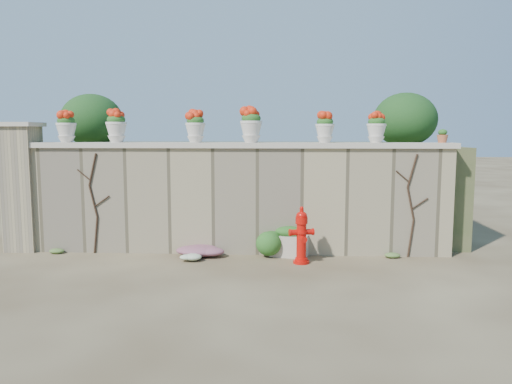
# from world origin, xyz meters

# --- Properties ---
(ground) EXTENTS (80.00, 80.00, 0.00)m
(ground) POSITION_xyz_m (0.00, 0.00, 0.00)
(ground) COLOR #483724
(ground) RESTS_ON ground
(stone_wall) EXTENTS (8.00, 0.40, 2.00)m
(stone_wall) POSITION_xyz_m (0.00, 1.80, 1.00)
(stone_wall) COLOR #968764
(stone_wall) RESTS_ON ground
(wall_cap) EXTENTS (8.10, 0.52, 0.10)m
(wall_cap) POSITION_xyz_m (0.00, 1.80, 2.05)
(wall_cap) COLOR beige
(wall_cap) RESTS_ON stone_wall
(gate_pillar) EXTENTS (0.72, 0.72, 2.48)m
(gate_pillar) POSITION_xyz_m (-4.15, 1.80, 1.26)
(gate_pillar) COLOR #968764
(gate_pillar) RESTS_ON ground
(raised_fill) EXTENTS (9.00, 6.00, 2.00)m
(raised_fill) POSITION_xyz_m (0.00, 5.00, 1.00)
(raised_fill) COLOR #384C23
(raised_fill) RESTS_ON ground
(back_shrub_left) EXTENTS (1.30, 1.30, 1.10)m
(back_shrub_left) POSITION_xyz_m (-3.20, 3.00, 2.55)
(back_shrub_left) COLOR #143814
(back_shrub_left) RESTS_ON raised_fill
(back_shrub_right) EXTENTS (1.30, 1.30, 1.10)m
(back_shrub_right) POSITION_xyz_m (3.40, 3.00, 2.55)
(back_shrub_right) COLOR #143814
(back_shrub_right) RESTS_ON raised_fill
(vine_left) EXTENTS (0.60, 0.04, 1.91)m
(vine_left) POSITION_xyz_m (-2.67, 1.58, 0.99)
(vine_left) COLOR black
(vine_left) RESTS_ON ground
(vine_right) EXTENTS (0.60, 0.04, 1.91)m
(vine_right) POSITION_xyz_m (3.23, 1.58, 0.99)
(vine_right) COLOR black
(vine_right) RESTS_ON ground
(fire_hydrant) EXTENTS (0.44, 0.31, 1.00)m
(fire_hydrant) POSITION_xyz_m (1.21, 1.04, 0.50)
(fire_hydrant) COLOR red
(fire_hydrant) RESTS_ON ground
(planter_box) EXTENTS (0.75, 0.54, 0.56)m
(planter_box) POSITION_xyz_m (1.01, 1.55, 0.26)
(planter_box) COLOR beige
(planter_box) RESTS_ON ground
(green_shrub) EXTENTS (0.61, 0.55, 0.58)m
(green_shrub) POSITION_xyz_m (0.62, 1.49, 0.29)
(green_shrub) COLOR #1E5119
(green_shrub) RESTS_ON ground
(magenta_clump) EXTENTS (0.90, 0.60, 0.24)m
(magenta_clump) POSITION_xyz_m (-0.60, 1.44, 0.12)
(magenta_clump) COLOR #B82485
(magenta_clump) RESTS_ON ground
(white_flowers) EXTENTS (0.50, 0.40, 0.18)m
(white_flowers) POSITION_xyz_m (-0.80, 1.10, 0.09)
(white_flowers) COLOR white
(white_flowers) RESTS_ON ground
(urn_pot_0) EXTENTS (0.38, 0.38, 0.59)m
(urn_pot_0) POSITION_xyz_m (-3.24, 1.80, 2.39)
(urn_pot_0) COLOR beige
(urn_pot_0) RESTS_ON wall_cap
(urn_pot_1) EXTENTS (0.39, 0.39, 0.62)m
(urn_pot_1) POSITION_xyz_m (-2.27, 1.80, 2.41)
(urn_pot_1) COLOR beige
(urn_pot_1) RESTS_ON wall_cap
(urn_pot_2) EXTENTS (0.38, 0.38, 0.59)m
(urn_pot_2) POSITION_xyz_m (-0.76, 1.80, 2.39)
(urn_pot_2) COLOR beige
(urn_pot_2) RESTS_ON wall_cap
(urn_pot_3) EXTENTS (0.41, 0.41, 0.65)m
(urn_pot_3) POSITION_xyz_m (0.29, 1.80, 2.42)
(urn_pot_3) COLOR beige
(urn_pot_3) RESTS_ON wall_cap
(urn_pot_4) EXTENTS (0.35, 0.35, 0.55)m
(urn_pot_4) POSITION_xyz_m (1.65, 1.80, 2.37)
(urn_pot_4) COLOR beige
(urn_pot_4) RESTS_ON wall_cap
(urn_pot_5) EXTENTS (0.36, 0.36, 0.56)m
(urn_pot_5) POSITION_xyz_m (2.60, 1.80, 2.38)
(urn_pot_5) COLOR beige
(urn_pot_5) RESTS_ON wall_cap
(terracotta_pot) EXTENTS (0.20, 0.20, 0.24)m
(terracotta_pot) POSITION_xyz_m (3.80, 1.80, 2.21)
(terracotta_pot) COLOR #A95633
(terracotta_pot) RESTS_ON wall_cap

